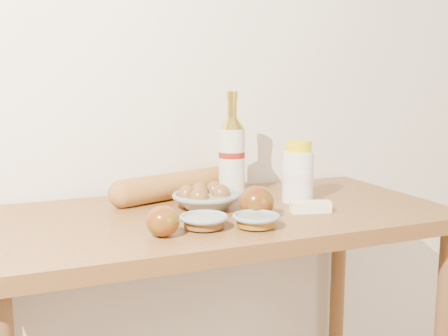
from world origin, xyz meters
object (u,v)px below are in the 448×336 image
Objects in this scene: cream_bottle at (298,174)px; baguette at (179,185)px; table at (220,256)px; egg_bowl at (206,198)px; bourbon_bottle at (232,155)px.

cream_bottle is 0.34m from baguette.
table is 0.26m from baguette.
table is 0.16m from egg_bowl.
cream_bottle reaches higher than egg_bowl.
table is at bearing -105.25° from bourbon_bottle.
egg_bowl is (-0.11, -0.09, -0.10)m from bourbon_bottle.
egg_bowl is at bearing -122.68° from bourbon_bottle.
table is at bearing -168.32° from cream_bottle.
egg_bowl is at bearing -178.46° from cream_bottle.
cream_bottle is (0.25, 0.02, 0.20)m from table.
egg_bowl is at bearing 115.30° from table.
bourbon_bottle is at bearing 55.45° from table.
bourbon_bottle is 0.67× the size of baguette.
cream_bottle reaches higher than baguette.
table is 0.30m from bourbon_bottle.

